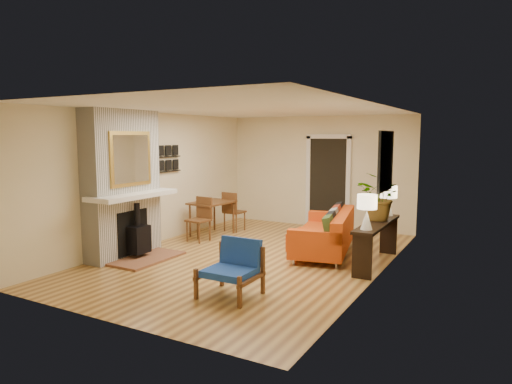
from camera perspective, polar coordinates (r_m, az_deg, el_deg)
room_shell at (r=10.08m, az=9.77°, el=1.79°), size 6.50×6.50×6.50m
fireplace at (r=8.37m, az=-16.19°, el=0.55°), size 1.09×1.68×2.60m
sofa at (r=8.51m, az=9.00°, el=-5.11°), size 1.33×2.26×0.84m
ottoman at (r=8.52m, az=7.05°, el=-6.06°), size 0.81×0.81×0.39m
blue_chair at (r=6.26m, az=-2.78°, el=-9.10°), size 0.72×0.71×0.75m
dining_table at (r=9.87m, az=-5.19°, el=-2.07°), size 0.78×1.68×0.90m
console_table at (r=7.83m, az=14.88°, el=-4.75°), size 0.34×1.85×0.72m
lamp_near at (r=7.12m, az=13.69°, el=-1.91°), size 0.30×0.30×0.54m
lamp_far at (r=8.47m, az=16.22°, el=-0.59°), size 0.30×0.30×0.54m
houseplant at (r=7.93m, az=15.28°, el=-0.56°), size 0.92×0.87×0.81m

